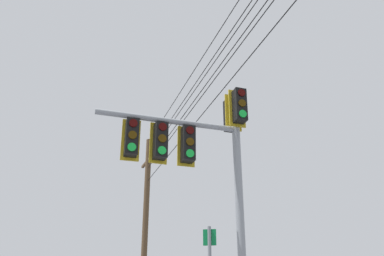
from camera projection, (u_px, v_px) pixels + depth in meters
name	position (u px, v px, depth m)	size (l,w,h in m)	color
signal_mast_assembly	(204.00, 158.00, 9.87)	(1.13, 3.79, 6.92)	gray
utility_pole_wooden	(145.00, 230.00, 19.17)	(2.34, 0.36, 9.51)	#4C3823
overhead_wire_span	(248.00, 21.00, 10.61)	(22.82, 3.19, 2.48)	black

